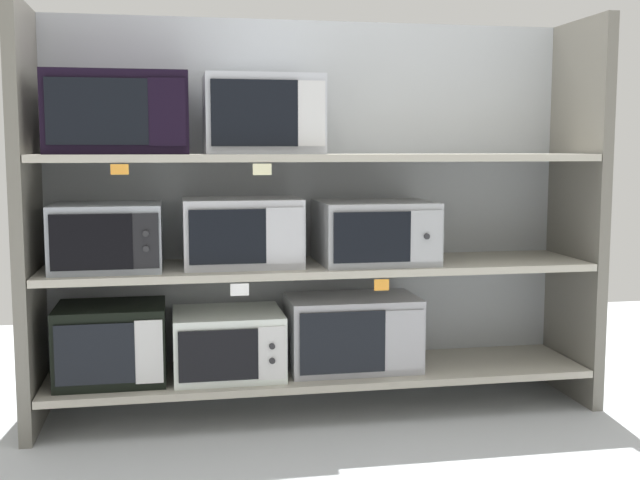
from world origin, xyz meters
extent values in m
cube|color=#9EA3A8|center=(0.00, 0.26, 0.84)|extent=(2.49, 0.04, 1.69)
cube|color=#68645B|center=(-1.18, 0.00, 0.84)|extent=(0.05, 0.48, 1.69)
cube|color=#68645B|center=(1.18, 0.00, 0.84)|extent=(0.05, 0.48, 1.69)
cube|color=#ADA899|center=(0.00, 0.00, 0.17)|extent=(2.29, 0.48, 0.03)
cube|color=black|center=(-0.87, 0.00, 0.34)|extent=(0.44, 0.35, 0.31)
cube|color=black|center=(-0.92, -0.18, 0.34)|extent=(0.30, 0.01, 0.24)
cube|color=silver|center=(-0.71, -0.18, 0.34)|extent=(0.11, 0.01, 0.25)
cube|color=silver|center=(-0.39, 0.00, 0.32)|extent=(0.45, 0.39, 0.27)
cube|color=black|center=(-0.44, -0.20, 0.32)|extent=(0.31, 0.01, 0.21)
cube|color=silver|center=(-0.23, -0.20, 0.32)|extent=(0.11, 0.01, 0.22)
cylinder|color=#262628|center=(-0.23, -0.21, 0.29)|extent=(0.02, 0.01, 0.02)
cylinder|color=#262628|center=(-0.23, -0.21, 0.34)|extent=(0.02, 0.01, 0.02)
cube|color=#A4A5AB|center=(0.14, 0.00, 0.34)|extent=(0.56, 0.33, 0.31)
cube|color=black|center=(0.06, -0.17, 0.34)|extent=(0.36, 0.01, 0.26)
cube|color=#A4A5AB|center=(0.33, -0.17, 0.34)|extent=(0.17, 0.01, 0.25)
cube|color=#ADA899|center=(0.00, 0.00, 0.63)|extent=(2.29, 0.48, 0.03)
cube|color=#9AA1AB|center=(-0.87, 0.00, 0.78)|extent=(0.43, 0.37, 0.27)
cube|color=black|center=(-0.92, -0.19, 0.78)|extent=(0.31, 0.01, 0.21)
cube|color=black|center=(-0.71, -0.19, 0.78)|extent=(0.10, 0.01, 0.21)
cylinder|color=#262628|center=(-0.71, -0.20, 0.75)|extent=(0.02, 0.01, 0.02)
cylinder|color=#262628|center=(-0.71, -0.20, 0.80)|extent=(0.02, 0.01, 0.02)
cube|color=#BBBCC3|center=(-0.33, 0.00, 0.78)|extent=(0.48, 0.33, 0.28)
cube|color=black|center=(-0.40, -0.17, 0.78)|extent=(0.30, 0.01, 0.22)
cube|color=#BBBCC3|center=(-0.17, -0.17, 0.78)|extent=(0.15, 0.01, 0.22)
cube|color=#9FA1A5|center=(0.24, 0.00, 0.77)|extent=(0.48, 0.41, 0.26)
cube|color=black|center=(0.17, -0.21, 0.77)|extent=(0.32, 0.01, 0.20)
cube|color=#9FA1A5|center=(0.40, -0.21, 0.77)|extent=(0.13, 0.01, 0.21)
cylinder|color=#262628|center=(0.40, -0.22, 0.77)|extent=(0.02, 0.01, 0.02)
cube|color=white|center=(-0.36, -0.24, 0.58)|extent=(0.07, 0.00, 0.05)
cube|color=orange|center=(0.21, -0.24, 0.58)|extent=(0.06, 0.00, 0.05)
cube|color=#ADA899|center=(0.00, 0.00, 1.09)|extent=(2.29, 0.48, 0.03)
cube|color=black|center=(-0.81, 0.00, 1.26)|extent=(0.54, 0.40, 0.32)
cube|color=black|center=(-0.88, -0.21, 1.26)|extent=(0.37, 0.01, 0.25)
cube|color=black|center=(-0.62, -0.20, 1.26)|extent=(0.14, 0.01, 0.25)
cube|color=#B6BAC3|center=(-0.24, 0.00, 1.26)|extent=(0.48, 0.33, 0.32)
cube|color=black|center=(-0.29, -0.17, 1.26)|extent=(0.34, 0.01, 0.26)
cube|color=silver|center=(-0.07, -0.17, 1.26)|extent=(0.11, 0.01, 0.25)
cube|color=orange|center=(-0.80, -0.24, 1.05)|extent=(0.07, 0.00, 0.04)
cube|color=beige|center=(-0.27, -0.24, 1.05)|extent=(0.07, 0.00, 0.04)
camera|label=1|loc=(-0.61, -3.28, 1.13)|focal=44.54mm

